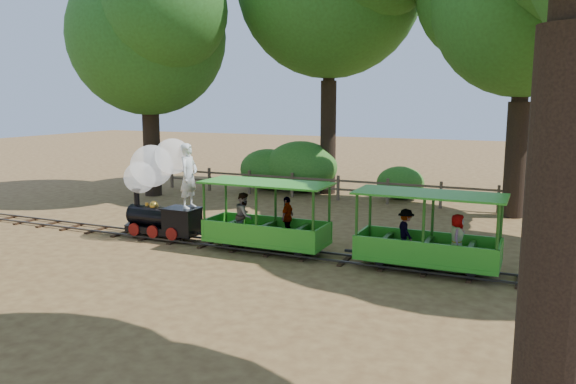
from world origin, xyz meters
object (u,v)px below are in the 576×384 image
at_px(locomotive, 159,181).
at_px(carriage_front, 264,223).
at_px(carriage_rear, 427,240).
at_px(fence, 362,188).

distance_m(locomotive, carriage_front, 3.52).
bearing_deg(carriage_front, carriage_rear, 0.22).
bearing_deg(fence, carriage_front, -91.83).
height_order(locomotive, carriage_rear, locomotive).
relative_size(carriage_rear, fence, 0.19).
relative_size(locomotive, carriage_rear, 0.87).
xyz_separation_m(carriage_rear, fence, (-3.98, 7.98, -0.16)).
bearing_deg(carriage_rear, carriage_front, -179.78).
relative_size(locomotive, carriage_front, 0.87).
height_order(carriage_front, carriage_rear, same).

